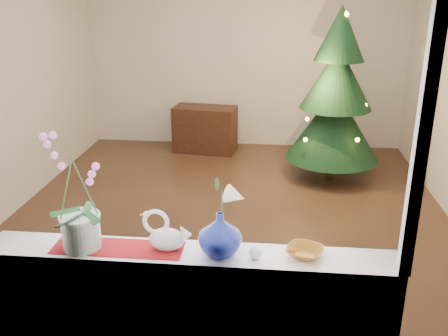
% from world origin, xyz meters
% --- Properties ---
extents(ground, '(5.00, 5.00, 0.00)m').
position_xyz_m(ground, '(0.00, 0.00, 0.00)').
color(ground, '#3A2317').
rests_on(ground, ground).
extents(wall_back, '(4.50, 0.10, 2.70)m').
position_xyz_m(wall_back, '(0.00, 2.50, 1.35)').
color(wall_back, beige).
rests_on(wall_back, ground).
extents(wall_front, '(4.50, 0.10, 2.70)m').
position_xyz_m(wall_front, '(0.00, -2.50, 1.35)').
color(wall_front, beige).
rests_on(wall_front, ground).
extents(wall_left, '(0.10, 5.00, 2.70)m').
position_xyz_m(wall_left, '(-2.25, 0.00, 1.35)').
color(wall_left, beige).
rests_on(wall_left, ground).
extents(windowsill, '(2.20, 0.26, 0.04)m').
position_xyz_m(windowsill, '(0.00, -2.37, 0.90)').
color(windowsill, white).
rests_on(windowsill, window_apron).
extents(window_frame, '(2.22, 0.06, 1.60)m').
position_xyz_m(window_frame, '(0.00, -2.47, 1.70)').
color(window_frame, white).
rests_on(window_frame, windowsill).
extents(runner, '(0.70, 0.20, 0.01)m').
position_xyz_m(runner, '(-0.38, -2.37, 0.92)').
color(runner, maroon).
rests_on(runner, windowsill).
extents(orchid_pot, '(0.27, 0.27, 0.64)m').
position_xyz_m(orchid_pot, '(-0.57, -2.39, 1.24)').
color(orchid_pot, white).
rests_on(orchid_pot, windowsill).
extents(swan, '(0.27, 0.15, 0.22)m').
position_xyz_m(swan, '(-0.12, -2.36, 1.03)').
color(swan, silver).
rests_on(swan, windowsill).
extents(blue_vase, '(0.30, 0.30, 0.27)m').
position_xyz_m(blue_vase, '(0.17, -2.38, 1.06)').
color(blue_vase, navy).
rests_on(blue_vase, windowsill).
extents(lily, '(0.15, 0.09, 0.20)m').
position_xyz_m(lily, '(0.17, -2.38, 1.29)').
color(lily, silver).
rests_on(lily, blue_vase).
extents(paperweight, '(0.09, 0.09, 0.07)m').
position_xyz_m(paperweight, '(0.36, -2.40, 0.95)').
color(paperweight, silver).
rests_on(paperweight, windowsill).
extents(amber_dish, '(0.20, 0.20, 0.04)m').
position_xyz_m(amber_dish, '(0.61, -2.35, 0.94)').
color(amber_dish, '#8E5712').
rests_on(amber_dish, windowsill).
extents(xmas_tree, '(1.32, 1.32, 2.05)m').
position_xyz_m(xmas_tree, '(1.15, 1.27, 1.02)').
color(xmas_tree, black).
rests_on(xmas_tree, ground).
extents(side_table, '(0.91, 0.54, 0.64)m').
position_xyz_m(side_table, '(-0.54, 2.10, 0.32)').
color(side_table, black).
rests_on(side_table, ground).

